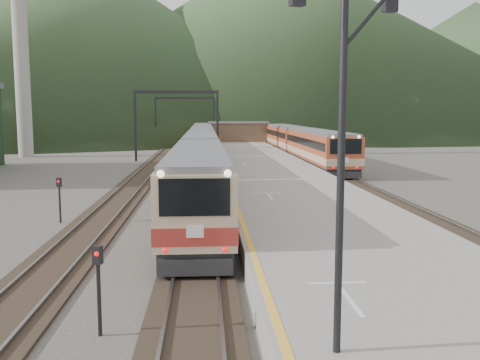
{
  "coord_description": "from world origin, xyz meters",
  "views": [
    {
      "loc": [
        0.34,
        -6.27,
        5.47
      ],
      "look_at": [
        2.15,
        21.25,
        2.0
      ],
      "focal_mm": 40.0,
      "sensor_mm": 36.0,
      "label": 1
    }
  ],
  "objects": [
    {
      "name": "track_main",
      "position": [
        0.0,
        40.0,
        0.07
      ],
      "size": [
        2.6,
        200.0,
        0.23
      ],
      "color": "black",
      "rests_on": "ground"
    },
    {
      "name": "track_far",
      "position": [
        -5.0,
        40.0,
        0.07
      ],
      "size": [
        2.6,
        200.0,
        0.23
      ],
      "color": "black",
      "rests_on": "ground"
    },
    {
      "name": "track_second",
      "position": [
        11.5,
        40.0,
        0.07
      ],
      "size": [
        2.6,
        200.0,
        0.23
      ],
      "color": "black",
      "rests_on": "ground"
    },
    {
      "name": "platform",
      "position": [
        5.6,
        38.0,
        0.5
      ],
      "size": [
        8.0,
        100.0,
        1.0
      ],
      "primitive_type": "cube",
      "color": "gray",
      "rests_on": "ground"
    },
    {
      "name": "gantry_near",
      "position": [
        -2.85,
        55.0,
        5.59
      ],
      "size": [
        9.55,
        0.25,
        8.0
      ],
      "color": "black",
      "rests_on": "ground"
    },
    {
      "name": "gantry_far",
      "position": [
        -2.85,
        80.0,
        5.59
      ],
      "size": [
        9.55,
        0.25,
        8.0
      ],
      "color": "black",
      "rests_on": "ground"
    },
    {
      "name": "smokestack",
      "position": [
        -22.0,
        62.0,
        15.0
      ],
      "size": [
        1.8,
        1.8,
        30.0
      ],
      "primitive_type": "cylinder",
      "color": "#9E998E",
      "rests_on": "ground"
    },
    {
      "name": "station_shed",
      "position": [
        5.6,
        78.0,
        2.57
      ],
      "size": [
        9.4,
        4.4,
        3.1
      ],
      "color": "brown",
      "rests_on": "platform"
    },
    {
      "name": "hill_a",
      "position": [
        -40.0,
        190.0,
        30.0
      ],
      "size": [
        180.0,
        180.0,
        60.0
      ],
      "primitive_type": "cone",
      "color": "#334727",
      "rests_on": "ground"
    },
    {
      "name": "hill_b",
      "position": [
        30.0,
        230.0,
        37.5
      ],
      "size": [
        220.0,
        220.0,
        75.0
      ],
      "primitive_type": "cone",
      "color": "#334727",
      "rests_on": "ground"
    },
    {
      "name": "hill_c",
      "position": [
        110.0,
        210.0,
        25.0
      ],
      "size": [
        160.0,
        160.0,
        50.0
      ],
      "primitive_type": "cone",
      "color": "#334727",
      "rests_on": "ground"
    },
    {
      "name": "main_train",
      "position": [
        0.0,
        48.07,
        1.9
      ],
      "size": [
        2.74,
        75.27,
        3.35
      ],
      "color": "tan",
      "rests_on": "track_main"
    },
    {
      "name": "second_train",
      "position": [
        11.5,
        56.45,
        2.11
      ],
      "size": [
        3.09,
        42.02,
        3.77
      ],
      "color": "#A44627",
      "rests_on": "track_second"
    },
    {
      "name": "signal_mast",
      "position": [
        2.79,
        3.18,
        5.5
      ],
      "size": [
        2.15,
        0.68,
        7.42
      ],
      "color": "black",
      "rests_on": "platform"
    },
    {
      "name": "short_signal_a",
      "position": [
        -2.29,
        6.55,
        1.46
      ],
      "size": [
        0.26,
        0.23,
        2.27
      ],
      "color": "black",
      "rests_on": "ground"
    },
    {
      "name": "short_signal_b",
      "position": [
        -2.2,
        26.19,
        1.46
      ],
      "size": [
        0.24,
        0.19,
        2.27
      ],
      "color": "black",
      "rests_on": "ground"
    },
    {
      "name": "short_signal_c",
      "position": [
        -6.92,
        20.56,
        1.46
      ],
      "size": [
        0.25,
        0.2,
        2.27
      ],
      "color": "black",
      "rests_on": "ground"
    }
  ]
}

